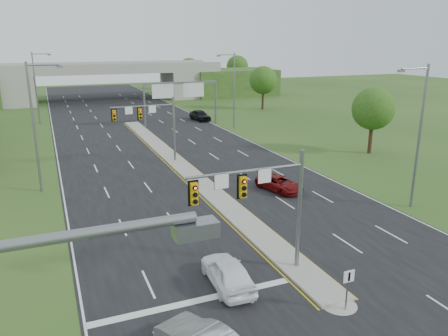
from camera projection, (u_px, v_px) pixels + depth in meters
ground at (296, 268)px, 25.13m from camera, size 240.00×240.00×0.00m
road at (154, 142)px, 56.23m from camera, size 24.00×160.00×0.02m
median at (181, 165)px, 45.54m from camera, size 2.00×54.00×0.16m
median_nose at (339, 303)px, 21.55m from camera, size 2.00×2.00×0.16m
lane_markings at (161, 154)px, 50.60m from camera, size 23.72×160.00×0.01m
signal_mast_near at (264, 196)px, 22.92m from camera, size 6.62×0.60×7.00m
signal_mast_far at (153, 120)px, 45.13m from camera, size 6.62×0.60×7.00m
keep_right_sign at (348, 283)px, 20.69m from camera, size 0.60×0.13×2.20m
sign_gantry at (180, 91)px, 66.01m from camera, size 11.58×0.44×6.67m
overpass at (104, 84)px, 95.22m from camera, size 80.00×14.00×8.10m
lightpole_l_mid at (36, 122)px, 36.36m from camera, size 2.85×0.25×11.00m
lightpole_l_far at (37, 85)px, 67.45m from camera, size 2.85×0.25×11.00m
lightpole_r_near at (418, 131)px, 32.71m from camera, size 2.85×0.25×11.00m
lightpole_r_far at (233, 87)px, 63.81m from camera, size 2.85×0.25×11.00m
tree_r_near at (373, 109)px, 49.46m from camera, size 4.80×4.80×7.60m
tree_r_mid at (263, 80)px, 81.92m from camera, size 5.20×5.20×8.12m
tree_back_c at (189, 69)px, 115.84m from camera, size 5.60×5.60×8.32m
tree_back_d at (237, 66)px, 120.85m from camera, size 6.00×6.00×8.85m
car_white at (228, 272)px, 23.10m from camera, size 2.05×4.69×1.57m
car_far_a at (280, 183)px, 37.95m from camera, size 3.25×5.01×1.28m
car_far_c at (200, 115)px, 71.70m from camera, size 2.61×5.18×1.69m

